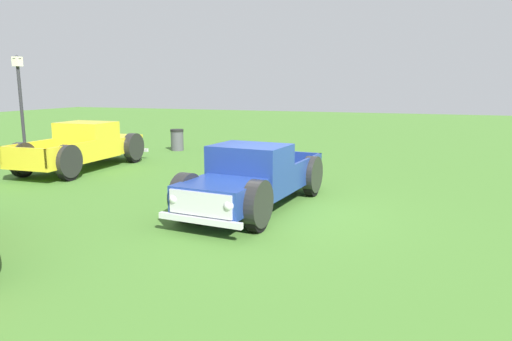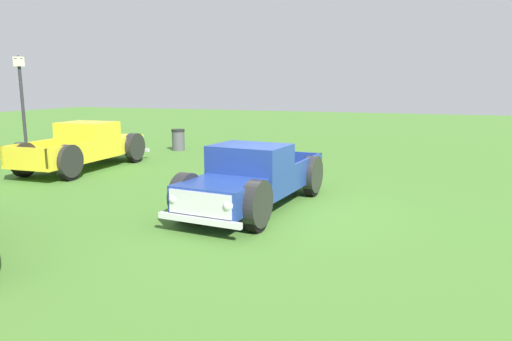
% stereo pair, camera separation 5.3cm
% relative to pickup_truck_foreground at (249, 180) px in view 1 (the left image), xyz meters
% --- Properties ---
extents(ground_plane, '(80.00, 80.00, 0.00)m').
position_rel_pickup_truck_foreground_xyz_m(ground_plane, '(0.12, -0.52, -0.74)').
color(ground_plane, '#477A2D').
extents(pickup_truck_foreground, '(5.23, 2.38, 1.55)m').
position_rel_pickup_truck_foreground_xyz_m(pickup_truck_foreground, '(0.00, 0.00, 0.00)').
color(pickup_truck_foreground, navy).
rests_on(pickup_truck_foreground, ground_plane).
extents(pickup_truck_behind_left, '(5.38, 2.20, 1.63)m').
position_rel_pickup_truck_foreground_xyz_m(pickup_truck_behind_left, '(3.45, 7.42, 0.04)').
color(pickup_truck_behind_left, yellow).
rests_on(pickup_truck_behind_left, ground_plane).
extents(lamp_post_near, '(0.36, 0.36, 4.04)m').
position_rel_pickup_truck_foreground_xyz_m(lamp_post_near, '(4.01, 10.98, 1.38)').
color(lamp_post_near, '#2D2D33').
rests_on(lamp_post_near, ground_plane).
extents(trash_can, '(0.59, 0.59, 0.95)m').
position_rel_pickup_truck_foreground_xyz_m(trash_can, '(8.40, 6.68, -0.26)').
color(trash_can, '#4C4C51').
rests_on(trash_can, ground_plane).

